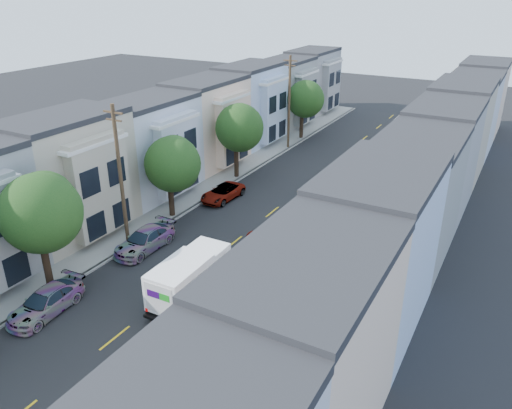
{
  "coord_description": "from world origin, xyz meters",
  "views": [
    {
      "loc": [
        16.74,
        -20.79,
        17.12
      ],
      "look_at": [
        0.5,
        8.38,
        2.2
      ],
      "focal_mm": 35.0,
      "sensor_mm": 36.0,
      "label": 1
    }
  ],
  "objects_px": {
    "tree_b": "(40,213)",
    "parked_right_a": "(163,387)",
    "parked_left_c": "(145,240)",
    "tree_e": "(305,99)",
    "fedex_truck": "(189,277)",
    "parked_right_b": "(243,305)",
    "tree_d": "(239,128)",
    "parked_right_c": "(361,184)",
    "tree_c": "(172,164)",
    "parked_left_d": "(223,193)",
    "parked_right_d": "(386,159)",
    "utility_pole_far": "(289,103)",
    "parked_left_b": "(46,302)",
    "tree_far_r": "(415,128)",
    "utility_pole_near": "(121,178)",
    "lead_sedan": "(253,249)"
  },
  "relations": [
    {
      "from": "lead_sedan",
      "to": "parked_right_d",
      "type": "bearing_deg",
      "value": 73.49
    },
    {
      "from": "tree_b",
      "to": "tree_e",
      "type": "relative_size",
      "value": 1.09
    },
    {
      "from": "tree_c",
      "to": "utility_pole_near",
      "type": "distance_m",
      "value": 5.45
    },
    {
      "from": "tree_c",
      "to": "tree_e",
      "type": "xyz_separation_m",
      "value": [
        -0.0,
        24.8,
        0.3
      ]
    },
    {
      "from": "tree_c",
      "to": "parked_left_c",
      "type": "height_order",
      "value": "tree_c"
    },
    {
      "from": "parked_left_d",
      "to": "tree_far_r",
      "type": "bearing_deg",
      "value": 59.89
    },
    {
      "from": "tree_b",
      "to": "tree_e",
      "type": "distance_m",
      "value": 36.69
    },
    {
      "from": "parked_right_d",
      "to": "tree_c",
      "type": "bearing_deg",
      "value": -114.19
    },
    {
      "from": "parked_left_c",
      "to": "fedex_truck",
      "type": "bearing_deg",
      "value": -27.44
    },
    {
      "from": "tree_e",
      "to": "tree_far_r",
      "type": "bearing_deg",
      "value": -9.45
    },
    {
      "from": "parked_left_c",
      "to": "tree_e",
      "type": "bearing_deg",
      "value": 93.26
    },
    {
      "from": "fedex_truck",
      "to": "parked_left_b",
      "type": "xyz_separation_m",
      "value": [
        -6.3,
        -5.02,
        -0.85
      ]
    },
    {
      "from": "tree_b",
      "to": "lead_sedan",
      "type": "relative_size",
      "value": 1.65
    },
    {
      "from": "parked_right_b",
      "to": "parked_right_c",
      "type": "height_order",
      "value": "parked_right_c"
    },
    {
      "from": "tree_e",
      "to": "utility_pole_far",
      "type": "height_order",
      "value": "utility_pole_far"
    },
    {
      "from": "parked_right_b",
      "to": "fedex_truck",
      "type": "bearing_deg",
      "value": -174.95
    },
    {
      "from": "parked_left_b",
      "to": "parked_right_a",
      "type": "relative_size",
      "value": 0.96
    },
    {
      "from": "tree_b",
      "to": "parked_right_a",
      "type": "distance_m",
      "value": 12.6
    },
    {
      "from": "utility_pole_near",
      "to": "utility_pole_far",
      "type": "distance_m",
      "value": 26.0
    },
    {
      "from": "tree_d",
      "to": "parked_right_d",
      "type": "height_order",
      "value": "tree_d"
    },
    {
      "from": "tree_c",
      "to": "parked_left_d",
      "type": "bearing_deg",
      "value": 73.74
    },
    {
      "from": "parked_left_c",
      "to": "parked_right_a",
      "type": "xyz_separation_m",
      "value": [
        9.8,
        -10.21,
        -0.06
      ]
    },
    {
      "from": "tree_far_r",
      "to": "parked_left_d",
      "type": "distance_m",
      "value": 21.56
    },
    {
      "from": "parked_right_c",
      "to": "utility_pole_far",
      "type": "bearing_deg",
      "value": 148.58
    },
    {
      "from": "tree_b",
      "to": "tree_e",
      "type": "height_order",
      "value": "tree_b"
    },
    {
      "from": "tree_far_r",
      "to": "parked_right_a",
      "type": "bearing_deg",
      "value": -93.0
    },
    {
      "from": "parked_left_c",
      "to": "tree_d",
      "type": "bearing_deg",
      "value": 95.88
    },
    {
      "from": "fedex_truck",
      "to": "parked_right_b",
      "type": "height_order",
      "value": "fedex_truck"
    },
    {
      "from": "fedex_truck",
      "to": "parked_right_a",
      "type": "bearing_deg",
      "value": -64.21
    },
    {
      "from": "tree_e",
      "to": "parked_left_c",
      "type": "distance_m",
      "value": 30.32
    },
    {
      "from": "fedex_truck",
      "to": "parked_left_c",
      "type": "relative_size",
      "value": 1.18
    },
    {
      "from": "tree_c",
      "to": "fedex_truck",
      "type": "xyz_separation_m",
      "value": [
        7.7,
        -8.57,
        -2.92
      ]
    },
    {
      "from": "fedex_truck",
      "to": "tree_b",
      "type": "bearing_deg",
      "value": -157.97
    },
    {
      "from": "tree_c",
      "to": "parked_left_b",
      "type": "bearing_deg",
      "value": -84.11
    },
    {
      "from": "parked_left_b",
      "to": "parked_left_d",
      "type": "height_order",
      "value": "parked_left_b"
    },
    {
      "from": "utility_pole_far",
      "to": "lead_sedan",
      "type": "distance_m",
      "value": 25.09
    },
    {
      "from": "parked_left_b",
      "to": "parked_left_c",
      "type": "xyz_separation_m",
      "value": [
        0.0,
        8.37,
        0.04
      ]
    },
    {
      "from": "lead_sedan",
      "to": "parked_left_d",
      "type": "height_order",
      "value": "lead_sedan"
    },
    {
      "from": "fedex_truck",
      "to": "tree_d",
      "type": "bearing_deg",
      "value": 111.32
    },
    {
      "from": "parked_right_a",
      "to": "parked_right_c",
      "type": "xyz_separation_m",
      "value": [
        0.0,
        27.71,
        0.09
      ]
    },
    {
      "from": "tree_e",
      "to": "parked_right_a",
      "type": "bearing_deg",
      "value": -74.44
    },
    {
      "from": "utility_pole_near",
      "to": "parked_left_d",
      "type": "bearing_deg",
      "value": 82.2
    },
    {
      "from": "utility_pole_near",
      "to": "parked_right_c",
      "type": "relative_size",
      "value": 2.13
    },
    {
      "from": "tree_d",
      "to": "parked_right_a",
      "type": "relative_size",
      "value": 1.49
    },
    {
      "from": "parked_left_b",
      "to": "parked_left_d",
      "type": "bearing_deg",
      "value": 86.02
    },
    {
      "from": "parked_left_b",
      "to": "parked_left_d",
      "type": "relative_size",
      "value": 1.03
    },
    {
      "from": "tree_d",
      "to": "parked_right_c",
      "type": "distance_m",
      "value": 12.18
    },
    {
      "from": "tree_b",
      "to": "parked_right_a",
      "type": "bearing_deg",
      "value": -17.52
    },
    {
      "from": "parked_right_b",
      "to": "lead_sedan",
      "type": "bearing_deg",
      "value": 117.2
    },
    {
      "from": "tree_e",
      "to": "parked_right_c",
      "type": "bearing_deg",
      "value": -48.17
    }
  ]
}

